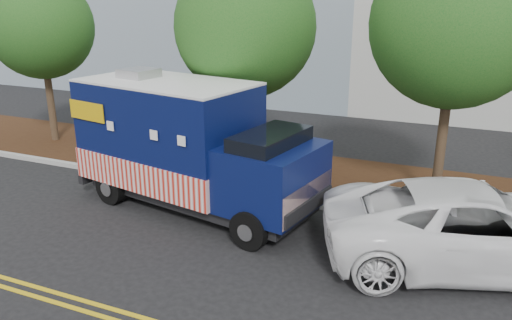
% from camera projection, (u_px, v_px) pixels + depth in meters
% --- Properties ---
extents(ground, '(120.00, 120.00, 0.00)m').
position_uv_depth(ground, '(173.00, 206.00, 13.56)').
color(ground, black).
rests_on(ground, ground).
extents(curb, '(120.00, 0.18, 0.15)m').
position_uv_depth(curb, '(198.00, 186.00, 14.75)').
color(curb, '#9E9E99').
rests_on(curb, ground).
extents(mulch_strip, '(120.00, 4.00, 0.15)m').
position_uv_depth(mulch_strip, '(229.00, 164.00, 16.59)').
color(mulch_strip, black).
rests_on(mulch_strip, ground).
extents(centerline_near, '(120.00, 0.10, 0.01)m').
position_uv_depth(centerline_near, '(51.00, 291.00, 9.67)').
color(centerline_near, gold).
rests_on(centerline_near, ground).
extents(centerline_far, '(120.00, 0.10, 0.01)m').
position_uv_depth(centerline_far, '(41.00, 298.00, 9.45)').
color(centerline_far, gold).
rests_on(centerline_far, ground).
extents(tree_a, '(3.73, 3.73, 6.23)m').
position_uv_depth(tree_a, '(41.00, 27.00, 17.82)').
color(tree_a, '#38281C').
rests_on(tree_a, ground).
extents(tree_b, '(4.21, 4.21, 6.64)m').
position_uv_depth(tree_b, '(245.00, 27.00, 14.77)').
color(tree_b, '#38281C').
rests_on(tree_b, ground).
extents(tree_c, '(4.26, 4.26, 6.91)m').
position_uv_depth(tree_c, '(456.00, 24.00, 12.34)').
color(tree_c, '#38281C').
rests_on(tree_c, ground).
extents(sign_post, '(0.06, 0.06, 2.40)m').
position_uv_depth(sign_post, '(131.00, 135.00, 15.85)').
color(sign_post, '#473828').
rests_on(sign_post, ground).
extents(food_truck, '(7.10, 3.70, 3.57)m').
position_uv_depth(food_truck, '(186.00, 148.00, 13.15)').
color(food_truck, black).
rests_on(food_truck, ground).
extents(white_car, '(6.90, 4.80, 1.75)m').
position_uv_depth(white_car, '(475.00, 226.00, 10.39)').
color(white_car, white).
rests_on(white_car, ground).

